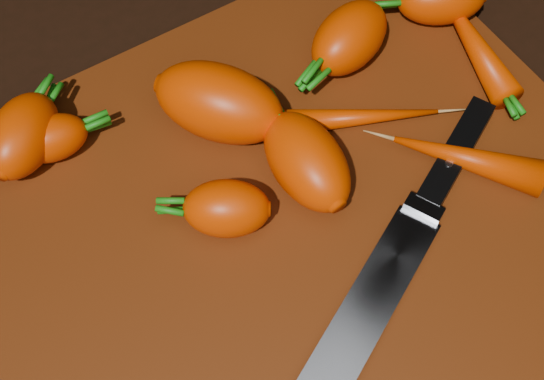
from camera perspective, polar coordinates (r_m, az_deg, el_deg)
ground at (r=0.58m, az=0.53°, el=-2.48°), size 2.00×2.00×0.01m
cutting_board at (r=0.57m, az=0.54°, el=-1.96°), size 0.50×0.40×0.01m
carrot_0 at (r=0.60m, az=-18.29°, el=3.90°), size 0.09×0.09×0.05m
carrot_1 at (r=0.54m, az=-3.44°, el=-1.41°), size 0.08×0.07×0.04m
carrot_2 at (r=0.58m, az=-4.02°, el=6.58°), size 0.11×0.12×0.06m
carrot_3 at (r=0.55m, az=2.62°, el=2.18°), size 0.06×0.09×0.05m
carrot_4 at (r=0.63m, az=5.85°, el=11.33°), size 0.09×0.07×0.05m
carrot_5 at (r=0.60m, az=-16.23°, el=3.76°), size 0.06×0.04×0.04m
carrot_7 at (r=0.66m, az=14.78°, el=10.94°), size 0.06×0.13×0.03m
carrot_8 at (r=0.60m, az=6.76°, el=5.47°), size 0.12×0.07×0.02m
carrot_9 at (r=0.59m, az=14.49°, el=2.29°), size 0.09×0.11×0.03m
knife at (r=0.53m, az=7.68°, el=-7.98°), size 0.28×0.16×0.02m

